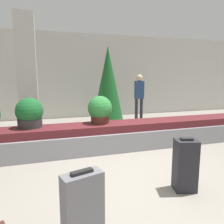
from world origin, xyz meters
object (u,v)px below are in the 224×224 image
(potted_plant_1, at_px, (29,114))
(traveler_0, at_px, (139,93))
(suitcase_1, at_px, (185,165))
(potted_plant_2, at_px, (100,110))
(decorated_tree, at_px, (108,84))
(pillar, at_px, (27,76))
(suitcase_3, at_px, (83,211))

(potted_plant_1, distance_m, traveler_0, 4.45)
(suitcase_1, xyz_separation_m, potted_plant_2, (-0.70, 2.15, 0.50))
(suitcase_1, bearing_deg, potted_plant_2, 122.58)
(potted_plant_2, distance_m, decorated_tree, 2.21)
(potted_plant_2, bearing_deg, traveler_0, 51.19)
(suitcase_1, height_order, decorated_tree, decorated_tree)
(pillar, distance_m, traveler_0, 3.89)
(pillar, xyz_separation_m, decorated_tree, (2.34, 0.43, -0.25))
(suitcase_3, bearing_deg, potted_plant_1, 85.76)
(suitcase_3, xyz_separation_m, decorated_tree, (1.63, 4.80, 0.97))
(traveler_0, bearing_deg, potted_plant_2, 57.38)
(traveler_0, distance_m, decorated_tree, 1.54)
(suitcase_3, xyz_separation_m, potted_plant_1, (-0.60, 2.81, 0.48))
(suitcase_1, relative_size, suitcase_3, 0.99)
(potted_plant_2, height_order, decorated_tree, decorated_tree)
(suitcase_1, bearing_deg, decorated_tree, 103.54)
(pillar, bearing_deg, traveler_0, 16.02)
(potted_plant_1, xyz_separation_m, potted_plant_2, (1.47, -0.02, 0.01))
(suitcase_3, xyz_separation_m, traveler_0, (2.99, 5.43, 0.61))
(pillar, relative_size, suitcase_3, 4.10)
(pillar, distance_m, decorated_tree, 2.39)
(suitcase_3, height_order, traveler_0, traveler_0)
(pillar, distance_m, potted_plant_1, 1.73)
(suitcase_1, bearing_deg, traveler_0, 87.90)
(potted_plant_2, bearing_deg, decorated_tree, 69.10)
(suitcase_3, bearing_deg, decorated_tree, 54.85)
(potted_plant_2, xyz_separation_m, traveler_0, (2.12, 2.64, 0.12))
(potted_plant_2, bearing_deg, suitcase_3, -107.18)
(suitcase_1, height_order, suitcase_3, suitcase_3)
(decorated_tree, bearing_deg, potted_plant_2, -110.90)
(traveler_0, xyz_separation_m, decorated_tree, (-1.36, -0.63, 0.36))
(suitcase_3, height_order, potted_plant_1, potted_plant_1)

